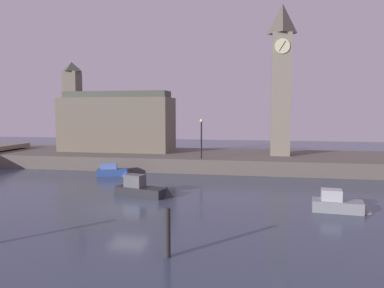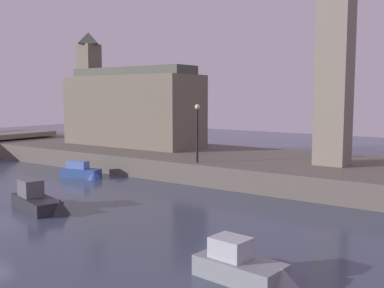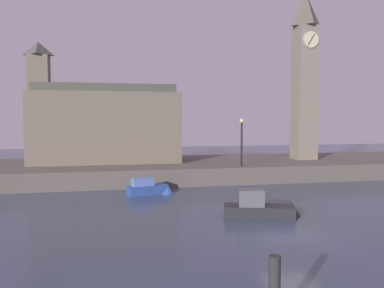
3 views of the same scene
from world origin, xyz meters
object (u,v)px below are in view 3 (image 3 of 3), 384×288
at_px(parliament_hall, 102,124).
at_px(boat_barge_dark, 265,208).
at_px(streetlamp, 242,137).
at_px(clock_tower, 305,75).
at_px(boat_tour_blue, 151,188).

bearing_deg(parliament_hall, boat_barge_dark, -61.12).
height_order(parliament_hall, boat_barge_dark, parliament_hall).
distance_m(parliament_hall, boat_barge_dark, 20.34).
height_order(streetlamp, boat_barge_dark, streetlamp).
distance_m(clock_tower, streetlamp, 11.17).
bearing_deg(clock_tower, boat_tour_blue, -154.40).
height_order(streetlamp, boat_tour_blue, streetlamp).
relative_size(parliament_hall, boat_tour_blue, 3.73).
distance_m(parliament_hall, streetlamp, 13.40).
distance_m(streetlamp, boat_barge_dark, 12.29).
relative_size(clock_tower, boat_barge_dark, 3.42).
bearing_deg(boat_barge_dark, streetlamp, 77.95).
bearing_deg(streetlamp, boat_tour_blue, -157.74).
bearing_deg(streetlamp, boat_barge_dark, -102.05).
distance_m(clock_tower, parliament_hall, 20.88).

